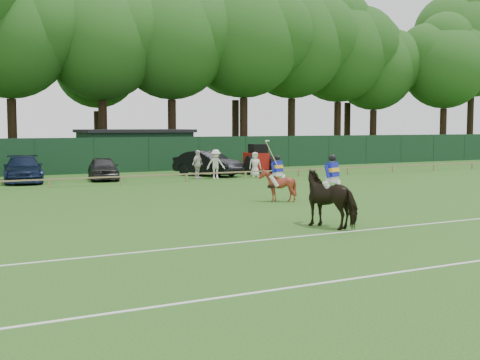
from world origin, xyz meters
TOP-DOWN VIEW (x-y plane):
  - ground at (0.00, 0.00)m, footprint 160.00×160.00m
  - horse_dark at (2.34, 0.07)m, footprint 1.69×2.41m
  - horse_chestnut at (4.47, 6.89)m, footprint 1.39×1.50m
  - sedan_navy at (-3.59, 22.19)m, footprint 2.93×5.56m
  - hatch_grey at (1.02, 21.60)m, footprint 2.49×4.43m
  - estate_black at (8.05, 21.44)m, footprint 3.45×5.25m
  - spectator_left at (7.47, 19.07)m, footprint 1.28×0.88m
  - spectator_mid at (6.42, 19.51)m, footprint 1.13×0.95m
  - spectator_right at (10.30, 19.06)m, footprint 0.90×0.70m
  - rider_dark at (2.35, 0.05)m, footprint 0.92×0.54m
  - rider_chestnut at (4.47, 6.88)m, footprint 0.96×0.52m
  - pitch_lines at (0.00, -3.50)m, footprint 60.00×5.10m
  - pitch_rail at (0.00, 18.00)m, footprint 62.10×0.10m
  - perimeter_fence at (0.00, 27.00)m, footprint 92.08×0.08m
  - utility_shed at (6.00, 30.00)m, footprint 8.40×4.40m
  - tree_row at (2.00, 35.00)m, footprint 96.00×12.00m
  - tractor at (11.75, 21.37)m, footprint 1.91×2.62m

SIDE VIEW (x-z plane):
  - ground at x=0.00m, z-range 0.00..0.00m
  - tree_row at x=2.00m, z-range -10.50..10.50m
  - pitch_lines at x=0.00m, z-range 0.00..0.01m
  - pitch_rail at x=0.00m, z-range 0.20..0.70m
  - hatch_grey at x=1.02m, z-range 0.00..1.42m
  - horse_chestnut at x=4.47m, z-range 0.00..1.43m
  - sedan_navy at x=-3.59m, z-range 0.00..1.54m
  - spectator_right at x=10.30m, z-range 0.00..1.62m
  - estate_black at x=8.05m, z-range 0.00..1.64m
  - spectator_mid at x=6.42m, z-range 0.00..1.82m
  - spectator_left at x=7.47m, z-range 0.00..1.83m
  - horse_dark at x=2.34m, z-range 0.00..1.86m
  - tractor at x=11.75m, z-range -0.06..2.00m
  - perimeter_fence at x=0.00m, z-range 0.00..2.50m
  - rider_chestnut at x=4.47m, z-range 0.37..2.42m
  - utility_shed at x=6.00m, z-range 0.02..3.06m
  - rider_dark at x=2.35m, z-range 1.03..2.44m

